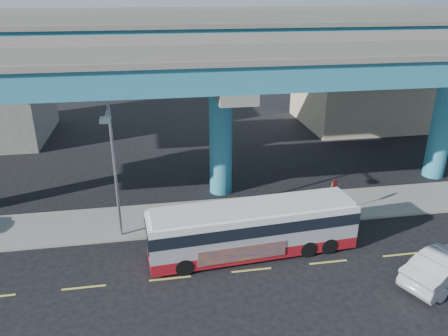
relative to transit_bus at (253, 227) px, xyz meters
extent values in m
plane|color=black|center=(-0.40, -1.21, -1.52)|extent=(120.00, 120.00, 0.00)
cube|color=gray|center=(-0.40, 4.29, -1.45)|extent=(70.00, 4.00, 0.15)
cube|color=#D8C64C|center=(-8.40, -1.51, -1.52)|extent=(2.00, 0.12, 0.01)
cube|color=#D8C64C|center=(-4.40, -1.51, -1.52)|extent=(2.00, 0.12, 0.01)
cube|color=#D8C64C|center=(-0.40, -1.51, -1.52)|extent=(2.00, 0.12, 0.01)
cube|color=#D8C64C|center=(3.60, -1.51, -1.52)|extent=(2.00, 0.12, 0.01)
cube|color=#D8C64C|center=(7.60, -1.51, -1.52)|extent=(2.00, 0.12, 0.01)
cylinder|color=teal|center=(-0.40, 7.79, 2.18)|extent=(1.50, 1.50, 7.40)
cube|color=gray|center=(-0.40, 7.79, 6.18)|extent=(2.00, 12.00, 0.60)
cube|color=gray|center=(-0.40, 11.29, 7.08)|extent=(1.80, 5.00, 1.20)
cylinder|color=teal|center=(15.60, 7.79, 2.18)|extent=(1.50, 1.50, 7.40)
cube|color=gray|center=(15.60, 11.29, 7.08)|extent=(1.80, 5.00, 1.20)
cube|color=teal|center=(-0.40, 4.29, 7.18)|extent=(52.00, 5.00, 1.40)
cube|color=gray|center=(-0.40, 4.29, 8.03)|extent=(52.00, 5.40, 0.30)
cube|color=gray|center=(-0.40, 1.79, 8.58)|extent=(52.00, 0.25, 0.80)
cube|color=gray|center=(-0.40, 6.79, 8.58)|extent=(52.00, 0.25, 0.80)
cube|color=teal|center=(-0.40, 11.29, 8.38)|extent=(52.00, 5.00, 1.40)
cube|color=gray|center=(-0.40, 11.29, 9.23)|extent=(52.00, 5.40, 0.30)
cube|color=gray|center=(-0.40, 8.79, 9.78)|extent=(52.00, 0.25, 0.80)
cube|color=gray|center=(-0.40, 13.79, 9.78)|extent=(52.00, 0.25, 0.80)
cube|color=tan|center=(17.60, 21.79, 1.98)|extent=(14.00, 10.00, 7.00)
cube|color=black|center=(17.60, 16.69, 4.08)|extent=(12.00, 0.25, 1.20)
cube|color=maroon|center=(-0.01, 0.00, -1.03)|extent=(10.90, 3.11, 0.63)
cube|color=#B0B1B5|center=(-0.01, 0.00, -0.04)|extent=(10.90, 3.11, 1.34)
cube|color=black|center=(-0.01, 0.00, 0.40)|extent=(10.96, 3.16, 0.63)
cube|color=silver|center=(-0.01, 0.00, 0.90)|extent=(10.90, 3.11, 0.36)
cube|color=silver|center=(-0.01, 0.00, 1.17)|extent=(10.48, 2.83, 0.18)
cube|color=black|center=(5.37, 0.42, 0.27)|extent=(0.22, 2.03, 1.08)
cube|color=black|center=(-5.39, -0.41, 0.27)|extent=(0.22, 2.03, 1.08)
cube|color=navy|center=(-0.82, -1.23, -0.70)|extent=(4.47, 0.39, 0.81)
cylinder|color=black|center=(-3.69, -1.32, -1.07)|extent=(0.91, 0.34, 0.90)
cylinder|color=black|center=(-3.85, 0.74, -1.07)|extent=(0.91, 0.34, 0.90)
cylinder|color=black|center=(2.75, -0.82, -1.07)|extent=(0.91, 0.34, 0.90)
cylinder|color=black|center=(2.59, 1.24, -1.07)|extent=(0.91, 0.34, 0.90)
cylinder|color=black|center=(3.91, -0.73, -1.07)|extent=(0.91, 0.34, 0.90)
cylinder|color=black|center=(3.75, 1.33, -1.07)|extent=(0.91, 0.34, 0.90)
imported|color=#ABACB0|center=(8.37, -3.95, -0.69)|extent=(5.43, 6.30, 1.65)
cylinder|color=gray|center=(-6.86, 2.79, 2.35)|extent=(0.16, 0.16, 7.45)
cylinder|color=gray|center=(-6.86, 1.78, 5.87)|extent=(0.12, 2.01, 0.12)
cube|color=gray|center=(-6.86, 0.78, 5.82)|extent=(0.50, 0.70, 0.18)
cylinder|color=gray|center=(5.61, 2.99, -0.35)|extent=(0.06, 0.06, 2.04)
cylinder|color=#B20A0A|center=(5.61, 2.96, 0.62)|extent=(0.56, 0.48, 0.71)
camera|label=1|loc=(-4.81, -19.03, 11.31)|focal=35.00mm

